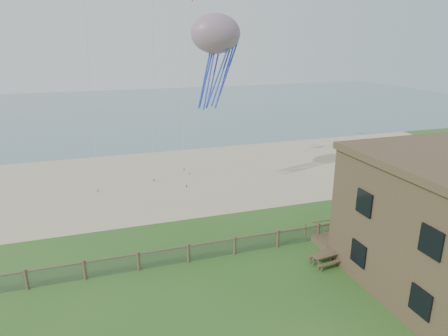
# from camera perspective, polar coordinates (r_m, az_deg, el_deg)

# --- Properties ---
(ground) EXTENTS (160.00, 160.00, 0.00)m
(ground) POSITION_cam_1_polar(r_m,az_deg,el_deg) (21.37, 7.26, -19.76)
(ground) COLOR #26531C
(ground) RESTS_ON ground
(sand_beach) EXTENTS (72.00, 20.00, 0.02)m
(sand_beach) POSITION_cam_1_polar(r_m,az_deg,el_deg) (40.10, -6.19, -1.24)
(sand_beach) COLOR #C0AF8A
(sand_beach) RESTS_ON ground
(ocean) EXTENTS (160.00, 68.00, 0.02)m
(ocean) POSITION_cam_1_polar(r_m,az_deg,el_deg) (82.56, -12.77, 8.24)
(ocean) COLOR slate
(ocean) RESTS_ON ground
(chainlink_fence) EXTENTS (36.20, 0.20, 1.25)m
(chainlink_fence) POSITION_cam_1_polar(r_m,az_deg,el_deg) (25.70, 1.52, -11.15)
(chainlink_fence) COLOR #4B392A
(chainlink_fence) RESTS_ON ground
(motel_deck) EXTENTS (15.00, 2.00, 0.50)m
(motel_deck) POSITION_cam_1_polar(r_m,az_deg,el_deg) (31.55, 25.25, -7.85)
(motel_deck) COLOR brown
(motel_deck) RESTS_ON ground
(picnic_table) EXTENTS (1.88, 1.51, 0.73)m
(picnic_table) POSITION_cam_1_polar(r_m,az_deg,el_deg) (25.45, 14.28, -12.53)
(picnic_table) COLOR brown
(picnic_table) RESTS_ON ground
(octopus_kite) EXTENTS (3.78, 2.69, 7.69)m
(octopus_kite) POSITION_cam_1_polar(r_m,az_deg,el_deg) (32.52, -1.16, 15.15)
(octopus_kite) COLOR #FF6128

